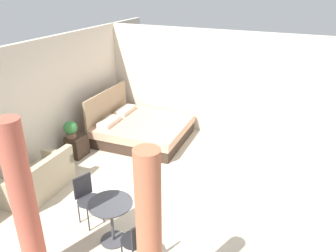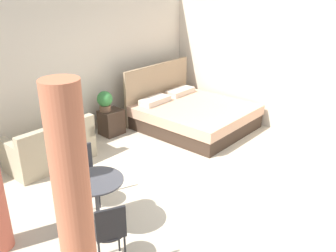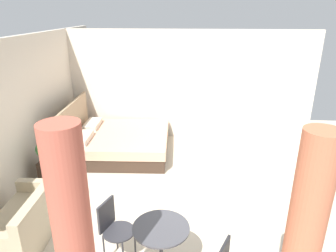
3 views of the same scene
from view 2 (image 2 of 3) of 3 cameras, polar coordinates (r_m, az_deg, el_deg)
The scene contains 11 objects.
ground_plane at distance 5.86m, azimuth 4.95°, elevation -9.43°, with size 8.98×9.26×0.02m, color beige.
wall_back at distance 7.52m, azimuth -13.85°, elevation 8.86°, with size 8.98×0.12×2.78m, color beige.
wall_right at distance 7.76m, azimuth 19.44°, elevation 8.65°, with size 0.12×6.26×2.78m, color beige.
bed at distance 7.92m, azimuth 3.79°, elevation 1.79°, with size 2.11×2.28×1.24m.
couch at distance 6.67m, azimuth -17.69°, elevation -3.46°, with size 1.45×0.79×0.80m.
nightstand at distance 7.65m, azimuth -8.79°, elevation 0.60°, with size 0.45×0.37×0.52m.
potted_plant at distance 7.46m, azimuth -9.79°, elevation 3.92°, with size 0.31×0.31×0.42m.
balcony_table at distance 4.76m, azimuth -11.03°, elevation -10.54°, with size 0.70×0.70×0.75m.
cafe_chair_near_window at distance 5.35m, azimuth -13.13°, elevation -6.58°, with size 0.55×0.55×0.88m.
cafe_chair_near_couch at distance 4.19m, azimuth -9.04°, elevation -15.62°, with size 0.54×0.54×0.85m.
curtain_left at distance 3.07m, azimuth -13.99°, elevation -15.66°, with size 0.28×0.28×2.46m.
Camera 2 is at (-3.94, -3.04, 3.09)m, focal length 39.25 mm.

